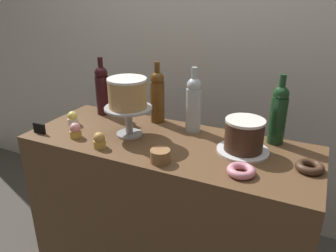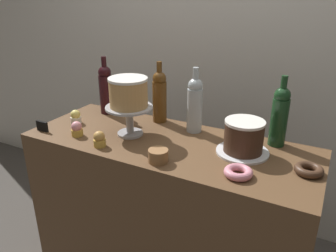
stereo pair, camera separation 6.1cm
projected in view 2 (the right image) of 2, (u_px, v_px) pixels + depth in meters
The scene contains 18 objects.
back_wall at pixel (230, 35), 2.10m from camera, with size 6.00×0.05×2.60m.
display_counter at pixel (168, 220), 1.74m from camera, with size 1.38×0.53×0.90m.
cake_stand_pedestal at pixel (129, 116), 1.61m from camera, with size 0.23×0.23×0.15m.
white_layer_cake at pixel (128, 92), 1.56m from camera, with size 0.19×0.19×0.14m.
silver_serving_platter at pixel (242, 152), 1.46m from camera, with size 0.23×0.23×0.01m.
chocolate_round_cake at pixel (244, 136), 1.43m from camera, with size 0.17×0.17×0.14m.
wine_bottle_amber at pixel (160, 96), 1.76m from camera, with size 0.08×0.08×0.33m.
wine_bottle_clear at pixel (195, 104), 1.63m from camera, with size 0.08×0.08×0.33m.
wine_bottle_dark_red at pixel (106, 89), 1.88m from camera, with size 0.08×0.08×0.33m.
wine_bottle_green at pixel (280, 115), 1.49m from camera, with size 0.08×0.08×0.33m.
cupcake_caramel at pixel (99, 139), 1.51m from camera, with size 0.06×0.06×0.07m.
cupcake_lemon at pixel (76, 117), 1.77m from camera, with size 0.06×0.06×0.07m.
cupcake_strawberry at pixel (77, 129), 1.62m from camera, with size 0.06×0.06×0.07m.
donut_chocolate at pixel (309, 169), 1.30m from camera, with size 0.11×0.11×0.03m.
donut_pink at pixel (238, 172), 1.28m from camera, with size 0.11×0.11×0.03m.
cookie_stack at pixel (158, 156), 1.38m from camera, with size 0.08×0.08×0.05m.
price_sign_chalkboard at pixel (42, 126), 1.68m from camera, with size 0.07×0.01×0.05m.
coffee_cup_ceramic at pixel (235, 128), 1.61m from camera, with size 0.08×0.08×0.08m.
Camera 2 is at (0.67, -1.26, 1.57)m, focal length 35.56 mm.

